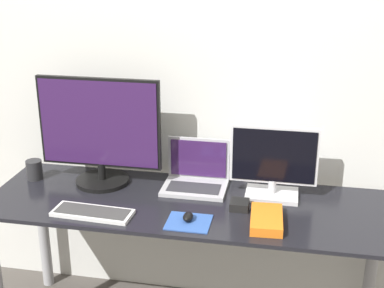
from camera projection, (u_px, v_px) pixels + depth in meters
name	position (u px, v px, depth m)	size (l,w,h in m)	color
wall_back	(204.00, 68.00, 2.56)	(7.00, 0.05, 2.50)	silver
desk	(189.00, 226.00, 2.45)	(1.84, 0.61, 0.71)	black
monitor_left	(100.00, 132.00, 2.52)	(0.59, 0.26, 0.52)	black
monitor_right	(273.00, 164.00, 2.41)	(0.40, 0.17, 0.34)	silver
laptop	(197.00, 176.00, 2.55)	(0.30, 0.22, 0.22)	#ADADB2
keyboard	(93.00, 213.00, 2.30)	(0.35, 0.15, 0.02)	silver
mousepad	(189.00, 222.00, 2.23)	(0.18, 0.16, 0.00)	#2D519E
mouse	(188.00, 217.00, 2.24)	(0.04, 0.07, 0.03)	black
book	(266.00, 219.00, 2.22)	(0.14, 0.24, 0.04)	orange
mug	(34.00, 170.00, 2.64)	(0.08, 0.08, 0.10)	#262628
power_brick	(240.00, 205.00, 2.34)	(0.08, 0.08, 0.04)	black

